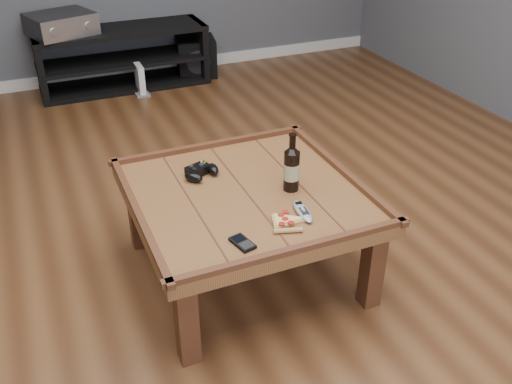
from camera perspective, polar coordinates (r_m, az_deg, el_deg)
name	(u,v)px	position (r m, az deg, el deg)	size (l,w,h in m)	color
ground	(247,271)	(2.79, -0.94, -7.92)	(6.00, 6.00, 0.00)	#442613
baseboard	(120,72)	(5.35, -13.44, 11.58)	(5.00, 0.02, 0.10)	silver
coffee_table	(246,203)	(2.57, -1.02, -1.11)	(1.03, 1.03, 0.48)	brown
media_console	(123,58)	(5.06, -13.16, 12.88)	(1.40, 0.45, 0.50)	black
beer_bottle	(292,168)	(2.50, 3.58, 2.45)	(0.07, 0.07, 0.27)	black
game_controller	(201,172)	(2.66, -5.51, 2.05)	(0.18, 0.16, 0.05)	black
pizza_slice	(286,222)	(2.32, 2.97, -3.01)	(0.18, 0.24, 0.02)	#B47F4E
smartphone	(242,243)	(2.20, -1.37, -5.11)	(0.08, 0.12, 0.01)	black
remote_control	(303,211)	(2.38, 4.69, -1.92)	(0.07, 0.18, 0.03)	#91969E
av_receiver	(61,24)	(4.92, -18.91, 15.62)	(0.57, 0.52, 0.16)	black
subwoofer	(196,57)	(5.28, -6.00, 13.32)	(0.39, 0.39, 0.33)	black
game_console	(140,81)	(4.91, -11.51, 10.84)	(0.11, 0.20, 0.25)	gray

